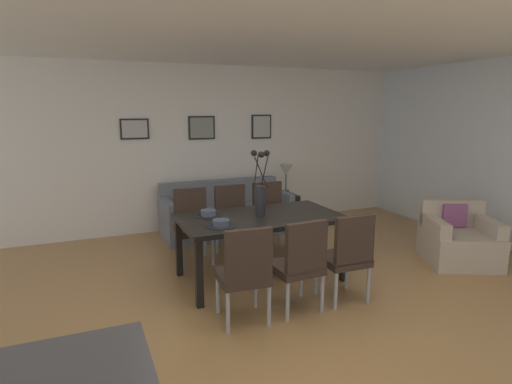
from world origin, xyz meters
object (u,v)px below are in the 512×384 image
Objects in this scene: framed_picture_left at (135,129)px; dining_chair_mid_right at (270,213)px; dining_chair_far_left at (300,261)px; side_table at (285,210)px; bowl_near_left at (221,222)px; table_lamp at (286,173)px; dining_chair_near_right at (193,221)px; centerpiece_vase at (260,191)px; framed_picture_right at (261,127)px; dining_chair_near_left at (245,270)px; armchair at (458,240)px; dining_table at (260,222)px; sofa at (226,216)px; framed_picture_center at (202,128)px; dining_chair_mid_left at (347,253)px; dining_chair_far_right at (233,217)px; bowl_near_right at (208,212)px.

dining_chair_mid_right is at bearing -42.18° from framed_picture_left.
side_table is (1.26, 2.76, -0.25)m from dining_chair_far_left.
table_lamp is at bearing 49.15° from bowl_near_left.
centerpiece_vase is at bearing -57.74° from dining_chair_near_right.
framed_picture_right is at bearing 42.31° from dining_chair_near_right.
armchair is at bearing 7.68° from dining_chair_near_left.
dining_chair_near_right is at bearing 122.18° from dining_table.
dining_chair_near_right is (-0.56, 0.89, -0.16)m from dining_table.
dining_chair_near_left reaches higher than dining_table.
dining_table is 2.27m from table_lamp.
sofa is 1.44m from framed_picture_center.
dining_chair_mid_left is 0.87× the size of armchair.
framed_picture_right is at bearing 116.99° from side_table.
framed_picture_left is at bearing 113.90° from centerpiece_vase.
dining_chair_far_right is (0.56, 0.02, 0.00)m from dining_chair_near_right.
dining_chair_far_left is 3.06m from table_lamp.
dining_chair_near_left is at bearing -89.50° from dining_chair_near_right.
dining_chair_far_left is 5.41× the size of bowl_near_left.
bowl_near_left is at bearing 129.60° from dining_chair_far_left.
dining_chair_far_right is 2.90m from armchair.
dining_chair_mid_left and dining_chair_mid_right have the same top height.
dining_chair_near_right is at bearing -137.69° from framed_picture_right.
table_lamp reaches higher than side_table.
dining_chair_far_right is at bearing 151.18° from armchair.
armchair is at bearing -61.84° from side_table.
framed_picture_center is (0.54, 3.24, 1.11)m from dining_chair_near_left.
dining_table is 1.06m from dining_chair_near_left.
dining_table is at bearing 90.96° from dining_chair_far_left.
dining_chair_mid_left reaches higher than dining_table.
dining_chair_near_right is at bearing 122.15° from dining_chair_mid_left.
table_lamp is (0.00, 0.00, 0.63)m from side_table.
dining_chair_mid_left is at bearing -45.37° from bowl_near_right.
dining_chair_mid_right is 1.23m from side_table.
framed_picture_center is (0.00, 1.43, 1.11)m from dining_chair_far_right.
side_table is 2.72m from framed_picture_left.
dining_chair_mid_right is 2.40m from framed_picture_left.
dining_chair_far_right reaches higher than bowl_near_left.
dining_chair_far_right is at bearing -54.16° from framed_picture_left.
framed_picture_right is (1.03, 1.43, 1.11)m from dining_chair_far_right.
table_lamp is at bearing 118.16° from armchair.
table_lamp is (1.81, 2.09, 0.11)m from bowl_near_left.
framed_picture_center is at bearing 110.81° from dining_chair_mid_right.
bowl_near_right reaches higher than sofa.
dining_chair_near_left is at bearing -121.01° from dining_table.
sofa is at bearing -21.11° from framed_picture_left.
table_lamp is at bearing 52.90° from dining_chair_mid_right.
framed_picture_center is at bearing 78.09° from bowl_near_left.
dining_chair_near_right is at bearing 90.92° from bowl_near_left.
sofa is 1.90m from framed_picture_left.
bowl_near_right is at bearing 90.00° from bowl_near_left.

